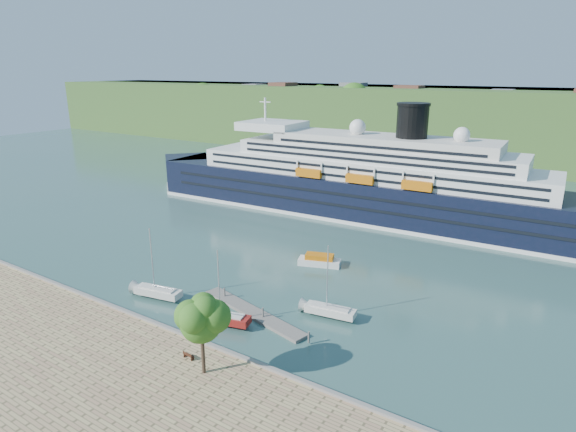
# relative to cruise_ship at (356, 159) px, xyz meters

# --- Properties ---
(ground) EXTENTS (400.00, 400.00, 0.00)m
(ground) POSITION_rel_cruise_ship_xyz_m (3.49, -57.70, -12.15)
(ground) COLOR #325A56
(ground) RESTS_ON ground
(far_hillside) EXTENTS (400.00, 50.00, 24.00)m
(far_hillside) POSITION_rel_cruise_ship_xyz_m (3.49, 87.30, -0.15)
(far_hillside) COLOR #385823
(far_hillside) RESTS_ON ground
(quay_coping) EXTENTS (220.00, 0.50, 0.30)m
(quay_coping) POSITION_rel_cruise_ship_xyz_m (3.49, -57.90, -11.00)
(quay_coping) COLOR slate
(quay_coping) RESTS_ON promenade
(cruise_ship) EXTENTS (108.87, 20.92, 24.31)m
(cruise_ship) POSITION_rel_cruise_ship_xyz_m (0.00, 0.00, 0.00)
(cruise_ship) COLOR black
(cruise_ship) RESTS_ON ground
(park_bench) EXTENTS (1.37, 0.62, 0.86)m
(park_bench) POSITION_rel_cruise_ship_xyz_m (9.71, -60.96, -10.72)
(park_bench) COLOR #412112
(park_bench) RESTS_ON promenade
(promenade_tree) EXTENTS (5.66, 5.66, 9.37)m
(promenade_tree) POSITION_rel_cruise_ship_xyz_m (12.72, -61.92, -6.47)
(promenade_tree) COLOR #315F19
(promenade_tree) RESTS_ON promenade
(floating_pontoon) EXTENTS (18.10, 6.20, 0.40)m
(floating_pontoon) POSITION_rel_cruise_ship_xyz_m (8.41, -48.01, -11.95)
(floating_pontoon) COLOR gray
(floating_pontoon) RESTS_ON ground
(sailboat_white_near) EXTENTS (7.80, 3.49, 9.73)m
(sailboat_white_near) POSITION_rel_cruise_ship_xyz_m (-5.18, -51.63, -7.29)
(sailboat_white_near) COLOR silver
(sailboat_white_near) RESTS_ON ground
(sailboat_red) EXTENTS (7.60, 3.77, 9.46)m
(sailboat_red) POSITION_rel_cruise_ship_xyz_m (7.17, -52.22, -7.42)
(sailboat_red) COLOR maroon
(sailboat_red) RESTS_ON ground
(sailboat_white_far) EXTENTS (7.42, 3.05, 9.30)m
(sailboat_white_far) POSITION_rel_cruise_ship_xyz_m (17.30, -43.38, -7.50)
(sailboat_white_far) COLOR silver
(sailboat_white_far) RESTS_ON ground
(tender_launch) EXTENTS (7.22, 4.41, 1.89)m
(tender_launch) POSITION_rel_cruise_ship_xyz_m (7.72, -29.17, -11.21)
(tender_launch) COLOR #C8670B
(tender_launch) RESTS_ON ground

